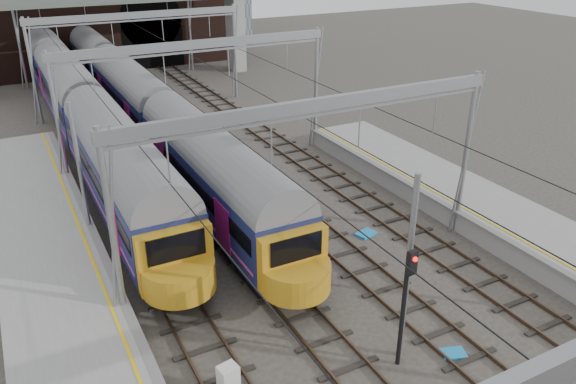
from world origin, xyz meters
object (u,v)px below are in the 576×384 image
train_main (109,72)px  train_second (69,91)px  signal_near_centre (406,294)px  relay_cabinet (229,382)px

train_main → train_second: train_second is taller
train_main → signal_near_centre: train_main is taller
train_second → relay_cabinet: train_second is taller
signal_near_centre → relay_cabinet: bearing=160.6°
relay_cabinet → train_second: bearing=79.9°
train_main → relay_cabinet: train_main is taller
train_main → signal_near_centre: 38.28m
signal_near_centre → train_main: bearing=86.8°
relay_cabinet → signal_near_centre: bearing=-23.6°
train_main → signal_near_centre: (1.67, -38.24, 0.38)m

